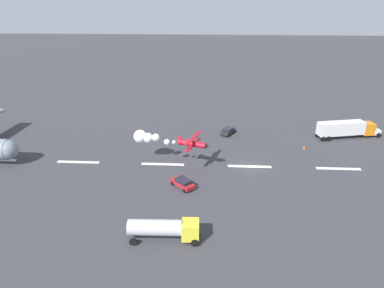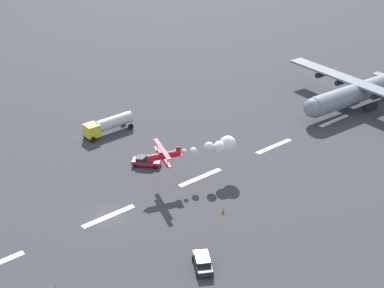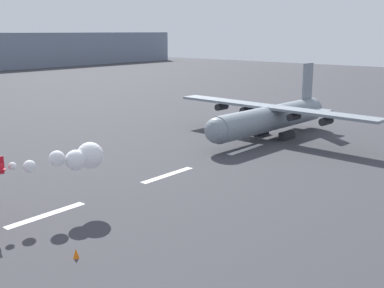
{
  "view_description": "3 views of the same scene",
  "coord_description": "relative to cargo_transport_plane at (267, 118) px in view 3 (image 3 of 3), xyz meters",
  "views": [
    {
      "loc": [
        7.29,
        58.64,
        29.5
      ],
      "look_at": [
        10.53,
        1.65,
        4.95
      ],
      "focal_mm": 33.07,
      "sensor_mm": 36.0,
      "label": 1
    },
    {
      "loc": [
        -28.03,
        -53.24,
        42.49
      ],
      "look_at": [
        16.02,
        1.95,
        4.97
      ],
      "focal_mm": 49.79,
      "sensor_mm": 36.0,
      "label": 2
    },
    {
      "loc": [
        -6.21,
        -36.14,
        16.21
      ],
      "look_at": [
        36.53,
        0.0,
        2.9
      ],
      "focal_mm": 44.53,
      "sensor_mm": 36.0,
      "label": 3
    }
  ],
  "objects": [
    {
      "name": "runway_stripe_7",
      "position": [
        -7.43,
        -1.26,
        -3.3
      ],
      "size": [
        8.0,
        0.9,
        0.01
      ],
      "primitive_type": "cube",
      "color": "white",
      "rests_on": "ground"
    },
    {
      "name": "traffic_cone_far",
      "position": [
        -42.98,
        -10.26,
        -2.93
      ],
      "size": [
        0.44,
        0.44,
        0.75
      ],
      "primitive_type": "cone",
      "color": "orange",
      "rests_on": "ground"
    },
    {
      "name": "stunt_biplane_red",
      "position": [
        -38.33,
        -1.76,
        1.65
      ],
      "size": [
        14.19,
        7.53,
        2.5
      ],
      "color": "red"
    },
    {
      "name": "cargo_transport_plane",
      "position": [
        0.0,
        0.0,
        0.0
      ],
      "size": [
        27.16,
        34.63,
        11.03
      ],
      "color": "gray",
      "rests_on": "ground"
    },
    {
      "name": "runway_stripe_5",
      "position": [
        -39.62,
        -1.26,
        -3.3
      ],
      "size": [
        8.0,
        0.9,
        0.01
      ],
      "primitive_type": "cube",
      "color": "white",
      "rests_on": "ground"
    },
    {
      "name": "runway_stripe_6",
      "position": [
        -23.52,
        -1.26,
        -3.3
      ],
      "size": [
        8.0,
        0.9,
        0.01
      ],
      "primitive_type": "cube",
      "color": "white",
      "rests_on": "ground"
    }
  ]
}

